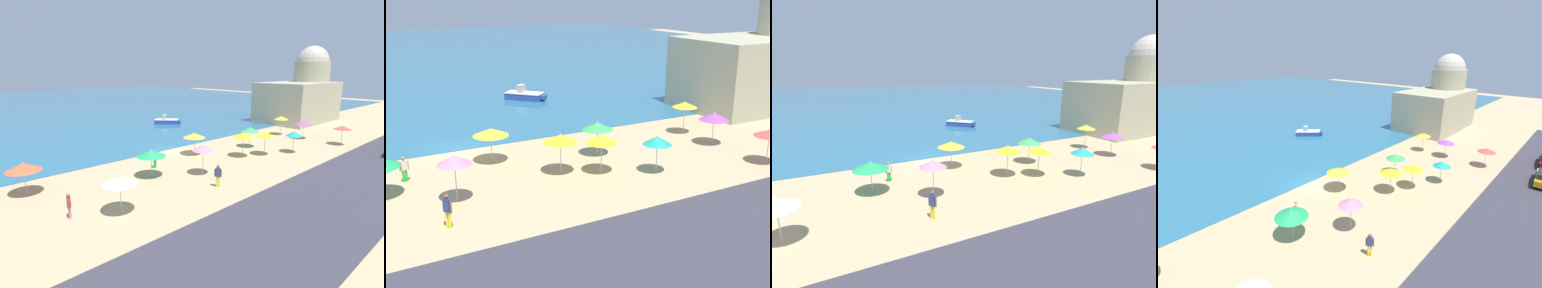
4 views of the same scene
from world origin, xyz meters
TOP-DOWN VIEW (x-y plane):
  - ground_plane at (0.00, 0.00)m, footprint 160.00×160.00m
  - sea at (0.00, 55.00)m, footprint 150.00×110.00m
  - coastal_road at (0.00, -18.00)m, footprint 80.00×8.00m
  - beach_umbrella_0 at (1.27, -3.34)m, footprint 2.35×2.35m
  - beach_umbrella_1 at (-2.39, -8.37)m, footprint 1.87×1.87m
  - beach_umbrella_2 at (8.13, -5.38)m, footprint 2.11×2.11m
  - beach_umbrella_3 at (9.65, -10.00)m, footprint 1.77×1.77m
  - beach_umbrella_4 at (4.37, -7.32)m, footprint 2.12×2.12m
  - beach_umbrella_5 at (16.80, -7.33)m, footprint 2.16×2.16m
  - beach_umbrella_6 at (6.60, -8.44)m, footprint 1.98×1.98m
  - beach_umbrella_7 at (-5.95, -5.88)m, footprint 2.44×2.44m
  - beach_umbrella_8 at (16.74, -4.15)m, footprint 1.90×1.90m
  - beach_umbrella_9 at (-14.76, -2.84)m, footprint 2.42×2.42m
  - beach_umbrella_10 at (-11.16, -10.02)m, footprint 2.20×2.20m
  - beach_umbrella_11 at (17.01, -12.13)m, footprint 1.99×1.99m
  - bather_0 at (-4.37, -4.13)m, footprint 0.55×0.32m
  - bather_1 at (-13.80, -8.49)m, footprint 0.34×0.53m
  - bather_2 at (-3.55, -11.18)m, footprint 0.37×0.50m
  - skiff_nearshore at (10.34, 13.07)m, footprint 3.87×3.99m
  - harbor_fortress at (30.63, 0.29)m, footprint 14.36×9.04m

SIDE VIEW (x-z plane):
  - ground_plane at x=0.00m, z-range 0.00..0.00m
  - sea at x=0.00m, z-range 0.00..0.05m
  - coastal_road at x=0.00m, z-range 0.00..0.06m
  - skiff_nearshore at x=10.34m, z-range -0.27..1.23m
  - bather_0 at x=-4.37m, z-range 0.09..1.67m
  - bather_1 at x=-13.80m, z-range 0.09..1.68m
  - bather_2 at x=-3.55m, z-range 0.11..1.89m
  - beach_umbrella_7 at x=-5.95m, z-range 0.86..3.23m
  - beach_umbrella_2 at x=8.13m, z-range 0.87..3.27m
  - beach_umbrella_0 at x=1.27m, z-range 0.88..3.27m
  - beach_umbrella_9 at x=-14.76m, z-range 0.87..3.31m
  - beach_umbrella_11 at x=17.01m, z-range 0.90..3.29m
  - beach_umbrella_3 at x=9.65m, z-range 0.88..3.32m
  - beach_umbrella_5 at x=16.80m, z-range 0.88..3.32m
  - beach_umbrella_10 at x=-11.16m, z-range 0.93..3.46m
  - beach_umbrella_6 at x=6.60m, z-range 0.95..3.50m
  - beach_umbrella_4 at x=4.37m, z-range 0.97..3.56m
  - beach_umbrella_8 at x=16.74m, z-range 1.03..3.64m
  - beach_umbrella_1 at x=-2.39m, z-range 1.02..3.70m
  - harbor_fortress at x=30.63m, z-range -1.83..10.94m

